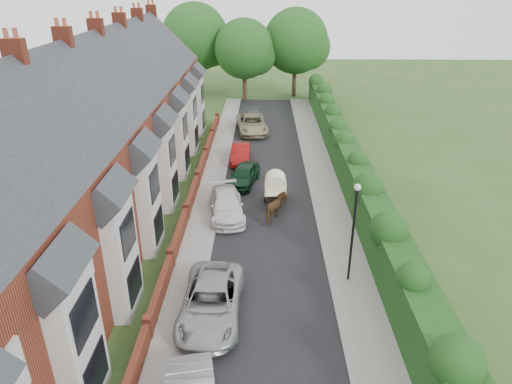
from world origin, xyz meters
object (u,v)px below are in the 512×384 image
Objects in this scene: lamppost at (354,221)px; car_beige at (252,124)px; car_red at (241,153)px; horse at (276,209)px; car_white at (226,205)px; car_grey at (253,118)px; car_green at (244,175)px; car_silver_b at (211,302)px; horse_cart at (276,187)px.

lamppost is 24.11m from car_beige.
horse reaches higher than car_red.
car_red is at bearing 78.35° from car_white.
car_white reaches higher than car_red.
horse is (2.59, -9.82, 0.16)m from car_red.
lamppost is at bearing -79.93° from car_grey.
car_green is at bearing 115.84° from lamppost.
lamppost reaches higher than car_grey.
lamppost is 7.30m from car_silver_b.
car_silver_b is 14.01m from car_green.
car_green is at bearing -84.08° from car_red.
car_beige reaches higher than car_grey.
horse is 2.18m from horse_cart.
car_red is 8.13m from horse_cart.
car_silver_b is 2.77× the size of horse.
lamppost is 12.92m from car_green.
car_grey is at bearing 77.60° from car_white.
lamppost is at bearing -54.94° from car_white.
horse_cart is at bearing -90.20° from car_beige.
car_grey is (1.13, 28.41, -0.10)m from car_silver_b.
car_beige is 2.41m from car_grey.
car_white is at bearing 12.28° from horse.
car_green is 1.00× the size of car_red.
car_red is at bearing -95.48° from car_grey.
car_white is at bearing 91.57° from car_silver_b.
horse_cart reaches higher than car_white.
car_green is 2.08× the size of horse.
car_green is 1.30× the size of horse_cart.
horse_cart is at bearing 17.41° from car_white.
car_white is 3.43m from horse_cart.
car_green is (0.85, 4.79, -0.01)m from car_white.
lamppost is 17.06m from car_red.
horse reaches higher than car_white.
car_beige is (1.15, 16.80, 0.08)m from car_white.
car_silver_b is at bearing -99.64° from car_beige.
car_grey is at bearing 95.99° from horse_cart.
horse_cart is at bearing -43.10° from car_green.
car_red reaches higher than car_grey.
lamppost is at bearing 23.67° from car_silver_b.
car_red is 10.16m from horse.
car_beige is at bearing 102.11° from car_green.
car_silver_b is 0.96× the size of car_beige.
car_silver_b is at bearing -105.61° from horse_cart.
car_beige is (0.71, 7.62, 0.11)m from car_red.
car_green is at bearing -92.57° from car_grey.
horse is at bearing 72.12° from car_silver_b.
car_white is 16.84m from car_beige.
car_white is at bearing -92.23° from car_red.
car_red is 0.91× the size of car_grey.
car_silver_b is 1.21× the size of car_grey.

